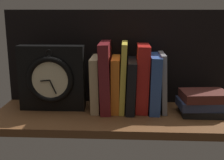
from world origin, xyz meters
The scene contains 12 objects.
ground_plane centered at (0.00, 0.00, -1.25)cm, with size 87.53×29.29×2.50cm, color brown.
back_panel centered at (0.00, 14.04, 16.94)cm, with size 87.53×1.20×33.88cm, color black.
book_tan_shortstories centered at (-9.91, 4.95, 9.16)cm, with size 2.79×14.70×18.33cm, color tan.
book_maroon_dawkins centered at (-6.52, 4.95, 11.66)cm, with size 3.41×16.99×23.32cm, color maroon.
book_orange_pandolfini centered at (-3.12, 4.95, 9.12)cm, with size 2.78×14.02×18.25cm, color orange.
book_yellow_seinlanguage centered at (-0.55, 4.95, 11.67)cm, with size 1.77×14.52×23.35cm, color gold.
book_black_skeptic centered at (2.10, 4.95, 8.72)cm, with size 2.93×16.73×17.44cm, color black.
book_red_requiem centered at (5.90, 4.95, 11.26)cm, with size 4.09×12.80×22.53cm, color red.
book_blue_modern centered at (9.97, 4.95, 9.57)cm, with size 3.45×15.64×19.13cm, color #2D4C8E.
book_gray_chess centered at (12.80, 4.95, 9.89)cm, with size 1.61×12.83×19.77cm, color gray.
framed_clock centered at (-24.96, 3.54, 11.16)cm, with size 22.30×6.76×22.30cm.
book_stack_side centered at (26.16, 1.10, 3.83)cm, with size 17.50×11.98×7.89cm.
Camera 1 is at (0.63, -93.67, 34.58)cm, focal length 47.51 mm.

